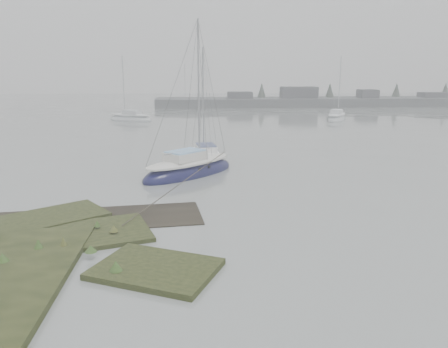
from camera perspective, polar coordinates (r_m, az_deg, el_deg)
ground at (r=43.00m, az=-6.57°, el=5.41°), size 160.00×160.00×0.00m
far_shoreline at (r=78.80m, az=14.43°, el=9.24°), size 60.00×8.00×4.15m
sailboat_main at (r=25.18m, az=-4.59°, el=0.55°), size 6.28×6.14×9.33m
sailboat_white at (r=28.56m, az=-2.43°, el=2.01°), size 2.45×5.77×7.90m
sailboat_far_a at (r=54.29m, az=-12.11°, el=7.10°), size 6.07×4.48×8.27m
sailboat_far_b at (r=55.58m, az=14.49°, el=7.11°), size 4.48×6.07×8.27m
sailboat_far_c at (r=75.77m, az=-4.54°, el=9.00°), size 5.71×3.31×7.66m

